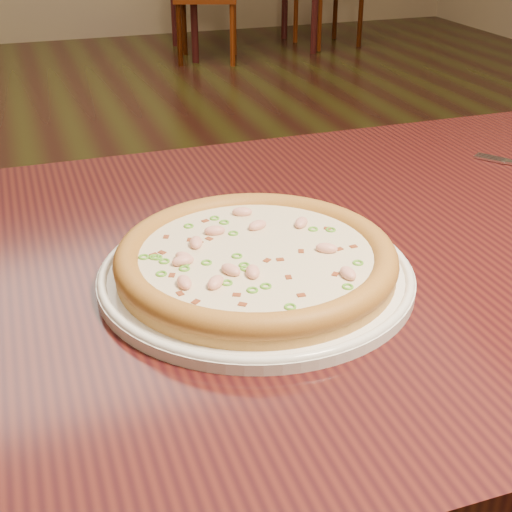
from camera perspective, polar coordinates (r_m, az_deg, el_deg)
name	(u,v)px	position (r m, az deg, el deg)	size (l,w,h in m)	color
ground	(206,351)	(1.97, -4.01, -7.56)	(9.00, 9.00, 0.00)	black
hero_table	(332,314)	(0.91, 6.12, -4.61)	(1.20, 0.80, 0.75)	black
plate	(256,273)	(0.78, 0.00, -1.39)	(0.34, 0.34, 0.02)	white
pizza	(256,258)	(0.77, -0.02, -0.19)	(0.31, 0.31, 0.03)	tan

